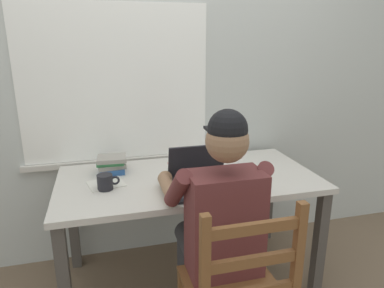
{
  "coord_description": "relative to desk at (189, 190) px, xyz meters",
  "views": [
    {
      "loc": [
        -0.49,
        -1.92,
        1.52
      ],
      "look_at": [
        0.01,
        -0.05,
        0.94
      ],
      "focal_mm": 32.82,
      "sensor_mm": 36.0,
      "label": 1
    }
  ],
  "objects": [
    {
      "name": "coffee_mug_dark",
      "position": [
        -0.49,
        -0.06,
        0.13
      ],
      "size": [
        0.12,
        0.09,
        0.09
      ],
      "color": "black",
      "rests_on": "desk"
    },
    {
      "name": "computer_mouse",
      "position": [
        0.29,
        -0.21,
        0.1
      ],
      "size": [
        0.06,
        0.1,
        0.03
      ],
      "primitive_type": "ellipsoid",
      "color": "#232328",
      "rests_on": "desk"
    },
    {
      "name": "landscape_photo_print",
      "position": [
        -0.01,
        0.24,
        0.09
      ],
      "size": [
        0.14,
        0.1,
        0.0
      ],
      "primitive_type": "cube",
      "rotation": [
        0.0,
        0.0,
        0.08
      ],
      "color": "#C63D33",
      "rests_on": "desk"
    },
    {
      "name": "book_stack_main",
      "position": [
        -0.44,
        0.18,
        0.14
      ],
      "size": [
        0.19,
        0.17,
        0.11
      ],
      "color": "#2D5B9E",
      "rests_on": "desk"
    },
    {
      "name": "ground_plane",
      "position": [
        0.0,
        0.0,
        -0.64
      ],
      "size": [
        8.0,
        8.0,
        0.0
      ],
      "primitive_type": "plane",
      "color": "brown"
    },
    {
      "name": "back_wall",
      "position": [
        -0.01,
        0.46,
        0.66
      ],
      "size": [
        6.0,
        0.08,
        2.6
      ],
      "color": "beige",
      "rests_on": "ground"
    },
    {
      "name": "paper_pile_near_laptop",
      "position": [
        -0.49,
        0.01,
        0.09
      ],
      "size": [
        0.23,
        0.21,
        0.01
      ],
      "primitive_type": "cube",
      "rotation": [
        0.0,
        0.0,
        0.24
      ],
      "color": "silver",
      "rests_on": "desk"
    },
    {
      "name": "coffee_mug_white",
      "position": [
        0.09,
        0.11,
        0.13
      ],
      "size": [
        0.12,
        0.08,
        0.09
      ],
      "color": "silver",
      "rests_on": "desk"
    },
    {
      "name": "paper_pile_back_corner",
      "position": [
        -0.0,
        -0.26,
        0.09
      ],
      "size": [
        0.26,
        0.18,
        0.0
      ],
      "primitive_type": "cube",
      "rotation": [
        0.0,
        0.0,
        0.1
      ],
      "color": "silver",
      "rests_on": "desk"
    },
    {
      "name": "laptop",
      "position": [
        0.02,
        -0.18,
        0.14
      ],
      "size": [
        0.33,
        0.29,
        0.23
      ],
      "color": "#232328",
      "rests_on": "desk"
    },
    {
      "name": "desk",
      "position": [
        0.0,
        0.0,
        0.0
      ],
      "size": [
        1.54,
        0.77,
        0.72
      ],
      "color": "beige",
      "rests_on": "ground"
    },
    {
      "name": "seated_person",
      "position": [
        0.03,
        -0.46,
        0.05
      ],
      "size": [
        0.5,
        0.6,
        1.24
      ],
      "color": "brown",
      "rests_on": "ground"
    }
  ]
}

